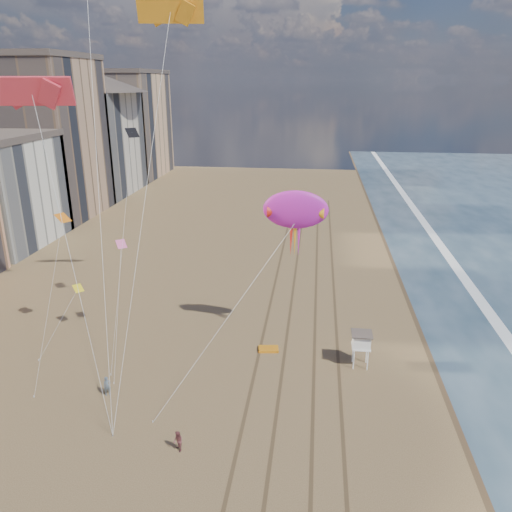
{
  "coord_description": "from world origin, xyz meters",
  "views": [
    {
      "loc": [
        3.58,
        -15.88,
        24.41
      ],
      "look_at": [
        -1.58,
        26.0,
        9.5
      ],
      "focal_mm": 35.0,
      "sensor_mm": 36.0,
      "label": 1
    }
  ],
  "objects_px": {
    "show_kite": "(296,210)",
    "kite_flyer_a": "(107,386)",
    "grounded_kite": "(268,349)",
    "lifeguard_stand": "(361,341)",
    "kite_flyer_b": "(178,441)"
  },
  "relations": [
    {
      "from": "show_kite",
      "to": "kite_flyer_a",
      "type": "xyz_separation_m",
      "value": [
        -14.55,
        -10.13,
        -12.67
      ]
    },
    {
      "from": "kite_flyer_a",
      "to": "grounded_kite",
      "type": "bearing_deg",
      "value": -1.31
    },
    {
      "from": "grounded_kite",
      "to": "kite_flyer_a",
      "type": "height_order",
      "value": "kite_flyer_a"
    },
    {
      "from": "lifeguard_stand",
      "to": "kite_flyer_a",
      "type": "distance_m",
      "value": 22.06
    },
    {
      "from": "lifeguard_stand",
      "to": "kite_flyer_b",
      "type": "xyz_separation_m",
      "value": [
        -13.33,
        -12.7,
        -1.77
      ]
    },
    {
      "from": "lifeguard_stand",
      "to": "kite_flyer_b",
      "type": "height_order",
      "value": "lifeguard_stand"
    },
    {
      "from": "grounded_kite",
      "to": "kite_flyer_a",
      "type": "bearing_deg",
      "value": -152.23
    },
    {
      "from": "lifeguard_stand",
      "to": "grounded_kite",
      "type": "distance_m",
      "value": 8.98
    },
    {
      "from": "show_kite",
      "to": "lifeguard_stand",
      "type": "bearing_deg",
      "value": -26.23
    },
    {
      "from": "kite_flyer_a",
      "to": "lifeguard_stand",
      "type": "bearing_deg",
      "value": -18.01
    },
    {
      "from": "kite_flyer_a",
      "to": "kite_flyer_b",
      "type": "distance_m",
      "value": 9.41
    },
    {
      "from": "grounded_kite",
      "to": "kite_flyer_a",
      "type": "relative_size",
      "value": 1.15
    },
    {
      "from": "lifeguard_stand",
      "to": "kite_flyer_a",
      "type": "relative_size",
      "value": 1.98
    },
    {
      "from": "grounded_kite",
      "to": "kite_flyer_b",
      "type": "xyz_separation_m",
      "value": [
        -4.86,
        -14.45,
        0.67
      ]
    },
    {
      "from": "grounded_kite",
      "to": "kite_flyer_b",
      "type": "height_order",
      "value": "kite_flyer_b"
    }
  ]
}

